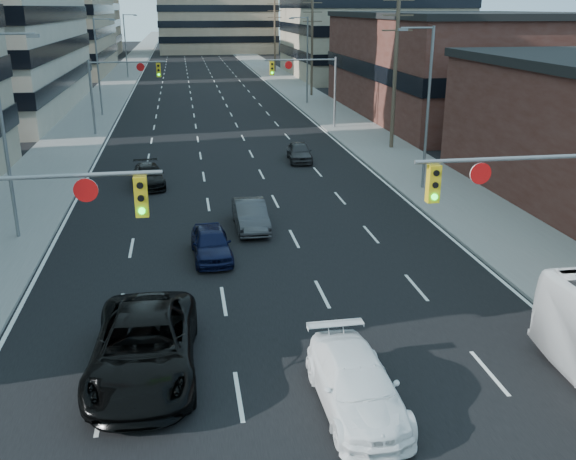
# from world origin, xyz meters

# --- Properties ---
(road_surface) EXTENTS (18.00, 300.00, 0.02)m
(road_surface) POSITION_xyz_m (0.00, 130.00, 0.01)
(road_surface) COLOR black
(road_surface) RESTS_ON ground
(sidewalk_left) EXTENTS (5.00, 300.00, 0.15)m
(sidewalk_left) POSITION_xyz_m (-11.50, 130.00, 0.07)
(sidewalk_left) COLOR slate
(sidewalk_left) RESTS_ON ground
(sidewalk_right) EXTENTS (5.00, 300.00, 0.15)m
(sidewalk_right) POSITION_xyz_m (11.50, 130.00, 0.07)
(sidewalk_right) COLOR slate
(sidewalk_right) RESTS_ON ground
(office_left_far) EXTENTS (20.00, 30.00, 16.00)m
(office_left_far) POSITION_xyz_m (-24.00, 100.00, 8.00)
(office_left_far) COLOR gray
(office_left_far) RESTS_ON ground
(storefront_right_mid) EXTENTS (20.00, 30.00, 9.00)m
(storefront_right_mid) POSITION_xyz_m (24.00, 50.00, 4.50)
(storefront_right_mid) COLOR #472119
(storefront_right_mid) RESTS_ON ground
(office_right_far) EXTENTS (22.00, 28.00, 14.00)m
(office_right_far) POSITION_xyz_m (25.00, 88.00, 7.00)
(office_right_far) COLOR gray
(office_right_far) RESTS_ON ground
(bg_block_left) EXTENTS (24.00, 24.00, 20.00)m
(bg_block_left) POSITION_xyz_m (-28.00, 140.00, 10.00)
(bg_block_left) COLOR #ADA089
(bg_block_left) RESTS_ON ground
(bg_block_right) EXTENTS (22.00, 22.00, 12.00)m
(bg_block_right) POSITION_xyz_m (32.00, 130.00, 6.00)
(bg_block_right) COLOR gray
(bg_block_right) RESTS_ON ground
(signal_near_left) EXTENTS (6.59, 0.33, 6.00)m
(signal_near_left) POSITION_xyz_m (-7.45, 8.00, 4.33)
(signal_near_left) COLOR slate
(signal_near_left) RESTS_ON ground
(signal_near_right) EXTENTS (6.59, 0.33, 6.00)m
(signal_near_right) POSITION_xyz_m (7.45, 8.00, 4.33)
(signal_near_right) COLOR slate
(signal_near_right) RESTS_ON ground
(signal_far_left) EXTENTS (6.09, 0.33, 6.00)m
(signal_far_left) POSITION_xyz_m (-7.68, 45.00, 4.30)
(signal_far_left) COLOR slate
(signal_far_left) RESTS_ON ground
(signal_far_right) EXTENTS (6.09, 0.33, 6.00)m
(signal_far_right) POSITION_xyz_m (7.68, 45.00, 4.30)
(signal_far_right) COLOR slate
(signal_far_right) RESTS_ON ground
(utility_pole_block) EXTENTS (2.20, 0.28, 11.00)m
(utility_pole_block) POSITION_xyz_m (12.20, 36.00, 5.78)
(utility_pole_block) COLOR #4C3D2D
(utility_pole_block) RESTS_ON ground
(utility_pole_midblock) EXTENTS (2.20, 0.28, 11.00)m
(utility_pole_midblock) POSITION_xyz_m (12.20, 66.00, 5.78)
(utility_pole_midblock) COLOR #4C3D2D
(utility_pole_midblock) RESTS_ON ground
(utility_pole_distant) EXTENTS (2.20, 0.28, 11.00)m
(utility_pole_distant) POSITION_xyz_m (12.20, 96.00, 5.78)
(utility_pole_distant) COLOR #4C3D2D
(utility_pole_distant) RESTS_ON ground
(streetlight_left_near) EXTENTS (2.03, 0.22, 9.00)m
(streetlight_left_near) POSITION_xyz_m (-10.34, 20.00, 5.05)
(streetlight_left_near) COLOR slate
(streetlight_left_near) RESTS_ON ground
(streetlight_left_mid) EXTENTS (2.03, 0.22, 9.00)m
(streetlight_left_mid) POSITION_xyz_m (-10.34, 55.00, 5.05)
(streetlight_left_mid) COLOR slate
(streetlight_left_mid) RESTS_ON ground
(streetlight_left_far) EXTENTS (2.03, 0.22, 9.00)m
(streetlight_left_far) POSITION_xyz_m (-10.34, 90.00, 5.05)
(streetlight_left_far) COLOR slate
(streetlight_left_far) RESTS_ON ground
(streetlight_right_near) EXTENTS (2.03, 0.22, 9.00)m
(streetlight_right_near) POSITION_xyz_m (10.34, 25.00, 5.05)
(streetlight_right_near) COLOR slate
(streetlight_right_near) RESTS_ON ground
(streetlight_right_far) EXTENTS (2.03, 0.22, 9.00)m
(streetlight_right_far) POSITION_xyz_m (10.34, 60.00, 5.05)
(streetlight_right_far) COLOR slate
(streetlight_right_far) RESTS_ON ground
(black_pickup) EXTENTS (3.10, 6.36, 1.74)m
(black_pickup) POSITION_xyz_m (-4.31, 7.56, 0.87)
(black_pickup) COLOR black
(black_pickup) RESTS_ON ground
(white_van) EXTENTS (2.05, 4.86, 1.40)m
(white_van) POSITION_xyz_m (1.18, 5.01, 0.70)
(white_van) COLOR white
(white_van) RESTS_ON ground
(sedan_blue) EXTENTS (1.73, 3.93, 1.32)m
(sedan_blue) POSITION_xyz_m (-2.00, 16.29, 0.66)
(sedan_blue) COLOR black
(sedan_blue) RESTS_ON ground
(sedan_grey_center) EXTENTS (1.50, 4.10, 1.34)m
(sedan_grey_center) POSITION_xyz_m (0.02, 19.78, 0.67)
(sedan_grey_center) COLOR #343436
(sedan_grey_center) RESTS_ON ground
(sedan_black_far) EXTENTS (2.19, 4.37, 1.22)m
(sedan_black_far) POSITION_xyz_m (-5.04, 28.38, 0.61)
(sedan_black_far) COLOR black
(sedan_black_far) RESTS_ON ground
(sedan_grey_right) EXTENTS (1.77, 3.87, 1.29)m
(sedan_grey_right) POSITION_xyz_m (4.81, 33.26, 0.64)
(sedan_grey_right) COLOR #2C2C2E
(sedan_grey_right) RESTS_ON ground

